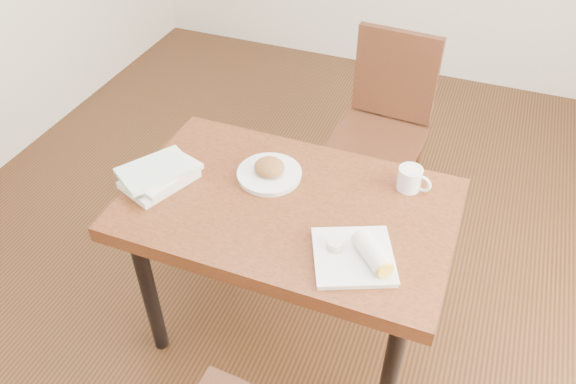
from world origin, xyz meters
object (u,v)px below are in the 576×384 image
(coffee_mug, at_px, (411,179))
(plate_burrito, at_px, (359,255))
(book_stack, at_px, (160,175))
(plate_scone, at_px, (269,172))
(table, at_px, (288,222))
(chair_far, at_px, (385,118))

(coffee_mug, distance_m, plate_burrito, 0.41)
(coffee_mug, height_order, book_stack, coffee_mug)
(coffee_mug, bearing_deg, plate_scone, -166.24)
(plate_scone, distance_m, book_stack, 0.40)
(table, relative_size, plate_burrito, 3.54)
(chair_far, height_order, coffee_mug, chair_far)
(chair_far, xyz_separation_m, plate_scone, (-0.25, -0.84, 0.23))
(table, bearing_deg, book_stack, -172.51)
(book_stack, bearing_deg, chair_far, 58.94)
(plate_burrito, bearing_deg, table, 150.34)
(table, xyz_separation_m, chair_far, (0.14, 0.95, -0.11))
(plate_scone, xyz_separation_m, coffee_mug, (0.50, 0.12, 0.02))
(coffee_mug, height_order, plate_burrito, coffee_mug)
(chair_far, bearing_deg, book_stack, -121.06)
(coffee_mug, xyz_separation_m, book_stack, (-0.86, -0.29, -0.01))
(coffee_mug, bearing_deg, book_stack, -161.01)
(plate_scone, xyz_separation_m, book_stack, (-0.36, -0.17, 0.01))
(plate_burrito, bearing_deg, coffee_mug, 79.48)
(chair_far, relative_size, plate_burrito, 2.92)
(chair_far, relative_size, plate_scone, 3.97)
(book_stack, bearing_deg, table, 7.49)
(book_stack, bearing_deg, plate_scone, 25.70)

